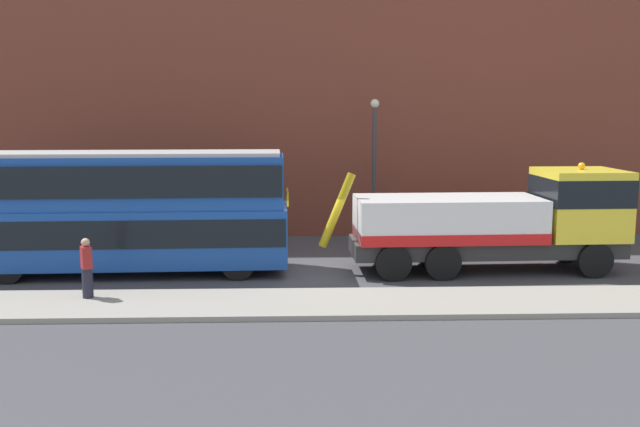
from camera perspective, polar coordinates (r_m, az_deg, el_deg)
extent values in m
plane|color=#424247|center=(23.35, -0.06, -4.79)|extent=(120.00, 120.00, 0.00)
cube|color=gray|center=(19.27, 0.34, -7.47)|extent=(60.00, 2.80, 0.15)
cube|color=brown|center=(29.87, -0.51, 13.60)|extent=(60.00, 1.20, 16.00)
cube|color=#2D2D2D|center=(23.81, 13.52, -2.66)|extent=(9.07, 2.49, 0.55)
cube|color=yellow|center=(24.72, 20.74, 0.78)|extent=(2.68, 2.68, 2.30)
cube|color=black|center=(24.67, 20.79, 1.81)|extent=(2.71, 2.71, 0.90)
cube|color=silver|center=(23.29, 10.54, -0.38)|extent=(6.18, 2.79, 1.40)
cube|color=red|center=(23.38, 10.51, -1.64)|extent=(6.18, 2.84, 0.36)
cylinder|color=#B79914|center=(22.62, 1.42, 0.27)|extent=(1.24, 0.32, 2.52)
sphere|color=orange|center=(24.59, 20.90, 3.71)|extent=(0.24, 0.24, 0.24)
cylinder|color=black|center=(26.03, 19.74, -2.59)|extent=(1.17, 0.38, 1.16)
cylinder|color=black|center=(24.05, 21.82, -3.60)|extent=(1.17, 0.38, 1.16)
cylinder|color=black|center=(24.48, 8.92, -2.87)|extent=(1.17, 0.38, 1.16)
cylinder|color=black|center=(22.37, 10.15, -4.00)|extent=(1.17, 0.38, 1.16)
cylinder|color=black|center=(24.19, 5.21, -2.94)|extent=(1.17, 0.38, 1.16)
cylinder|color=black|center=(22.04, 6.10, -4.10)|extent=(1.17, 0.38, 1.16)
cube|color=#19479E|center=(23.62, -16.23, -1.79)|extent=(11.07, 2.85, 1.90)
cube|color=#19479E|center=(23.37, -16.41, 2.56)|extent=(10.85, 2.74, 1.70)
cube|color=black|center=(23.58, -16.25, -1.19)|extent=(10.97, 2.89, 0.90)
cube|color=black|center=(23.36, -16.42, 2.80)|extent=(10.75, 2.89, 1.00)
cube|color=#B2B2B2|center=(23.30, -16.51, 4.78)|extent=(10.63, 2.63, 0.12)
cube|color=yellow|center=(22.86, -2.73, 1.39)|extent=(0.11, 1.50, 0.44)
cylinder|color=black|center=(24.29, -6.57, -3.06)|extent=(1.05, 0.33, 1.04)
cylinder|color=black|center=(22.18, -6.84, -4.19)|extent=(1.05, 0.33, 1.04)
cylinder|color=black|center=(25.69, -22.85, -3.05)|extent=(1.05, 0.33, 1.04)
cylinder|color=black|center=(23.70, -24.54, -4.09)|extent=(1.05, 0.33, 1.04)
cylinder|color=#232333|center=(20.54, -18.74, -5.48)|extent=(0.40, 0.40, 0.85)
cube|color=maroon|center=(20.38, -18.84, -3.47)|extent=(0.41, 0.47, 0.62)
sphere|color=tan|center=(20.30, -18.90, -2.28)|extent=(0.24, 0.24, 0.24)
cylinder|color=#38383D|center=(27.86, 4.50, 3.12)|extent=(0.16, 0.16, 5.50)
sphere|color=#EAE5C6|center=(27.73, 4.57, 9.09)|extent=(0.36, 0.36, 0.36)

